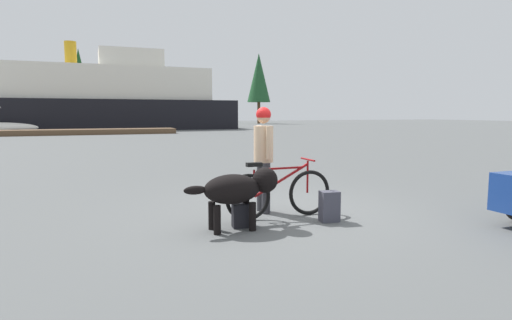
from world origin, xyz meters
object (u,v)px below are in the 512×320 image
(dog, at_px, (238,189))
(ferry_boat, at_px, (107,100))
(bicycle, at_px, (279,193))
(backpack, at_px, (329,206))
(person_cyclist, at_px, (263,149))
(handbag_pannier, at_px, (243,215))

(dog, height_order, ferry_boat, ferry_boat)
(bicycle, xyz_separation_m, backpack, (0.62, -0.48, -0.16))
(person_cyclist, distance_m, dog, 1.21)
(ferry_boat, bearing_deg, bicycle, -88.26)
(ferry_boat, bearing_deg, dog, -89.44)
(person_cyclist, relative_size, backpack, 3.74)
(person_cyclist, xyz_separation_m, handbag_pannier, (-0.62, -0.75, -0.88))
(dog, bearing_deg, person_cyclist, 49.11)
(dog, height_order, handbag_pannier, dog)
(bicycle, bearing_deg, person_cyclist, 99.47)
(handbag_pannier, bearing_deg, ferry_boat, 90.71)
(handbag_pannier, bearing_deg, dog, -140.46)
(bicycle, distance_m, dog, 0.91)
(bicycle, height_order, backpack, bicycle)
(handbag_pannier, distance_m, ferry_boat, 39.54)
(bicycle, height_order, handbag_pannier, bicycle)
(person_cyclist, bearing_deg, backpack, -53.16)
(bicycle, height_order, ferry_boat, ferry_boat)
(ferry_boat, bearing_deg, backpack, -87.38)
(person_cyclist, bearing_deg, ferry_boat, 91.65)
(bicycle, bearing_deg, dog, -154.16)
(dog, relative_size, backpack, 2.94)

